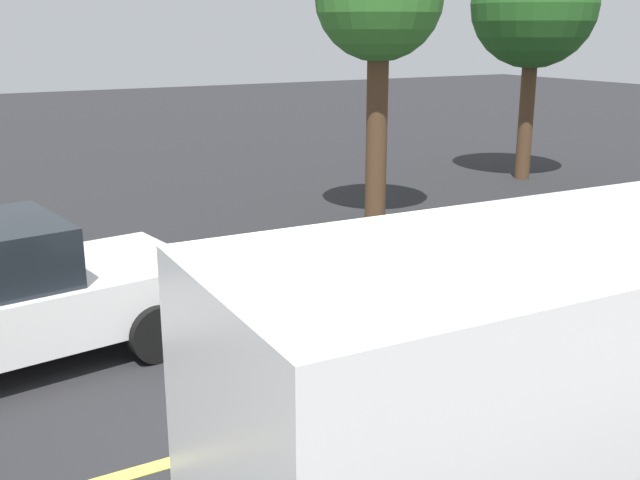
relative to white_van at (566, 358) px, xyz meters
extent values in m
plane|color=#262628|center=(-1.44, 2.06, -1.27)|extent=(80.00, 80.00, 0.00)
cube|color=#E0D14C|center=(1.56, 2.06, -1.26)|extent=(28.00, 0.16, 0.01)
cube|color=white|center=(-0.02, 0.00, 0.02)|extent=(5.26, 2.16, 1.82)
cylinder|color=black|center=(1.77, 0.95, -0.89)|extent=(0.77, 0.28, 0.76)
cylinder|color=black|center=(-1.76, 1.05, -0.89)|extent=(0.77, 0.28, 0.76)
cylinder|color=black|center=(-2.00, 5.90, -0.95)|extent=(0.66, 0.31, 0.64)
cylinder|color=black|center=(-1.74, 4.09, -0.95)|extent=(0.66, 0.31, 0.64)
cylinder|color=#513823|center=(3.78, 8.08, 0.45)|extent=(0.39, 0.39, 3.44)
cylinder|color=#513823|center=(9.21, 9.81, 0.36)|extent=(0.35, 0.35, 3.25)
sphere|color=#286023|center=(9.21, 9.81, 2.78)|extent=(2.89, 2.89, 2.89)
camera|label=1|loc=(-3.95, -3.39, 2.26)|focal=42.19mm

